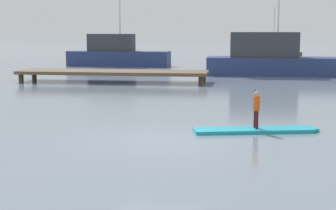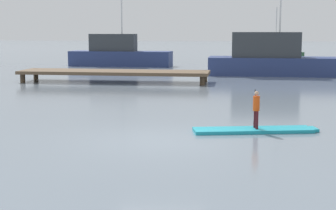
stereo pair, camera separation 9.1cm
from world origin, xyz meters
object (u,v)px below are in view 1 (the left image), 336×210
paddleboard_near (255,130)px  fishing_boat_green_midground (268,53)px  trawler_grey_distant (117,54)px  fishing_boat_white_large (275,59)px  paddler_child_solo (256,107)px

paddleboard_near → fishing_boat_green_midground: 34.05m
paddleboard_near → trawler_grey_distant: bearing=111.5°
fishing_boat_white_large → paddleboard_near: bearing=-95.5°
fishing_boat_white_large → trawler_grey_distant: 14.12m
paddleboard_near → fishing_boat_white_large: 19.55m
fishing_boat_white_large → trawler_grey_distant: trawler_grey_distant is taller
trawler_grey_distant → fishing_boat_green_midground: bearing=31.1°
paddleboard_near → fishing_boat_white_large: (1.88, 19.43, 1.02)m
paddler_child_solo → trawler_grey_distant: bearing=111.6°
trawler_grey_distant → paddleboard_near: bearing=-68.5°
paddleboard_near → paddler_child_solo: paddler_child_solo is taller
paddler_child_solo → fishing_boat_white_large: 19.51m
paddler_child_solo → fishing_boat_green_midground: (2.17, 33.96, 0.03)m
paddleboard_near → fishing_boat_green_midground: size_ratio=0.59×
fishing_boat_white_large → trawler_grey_distant: bearing=150.5°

